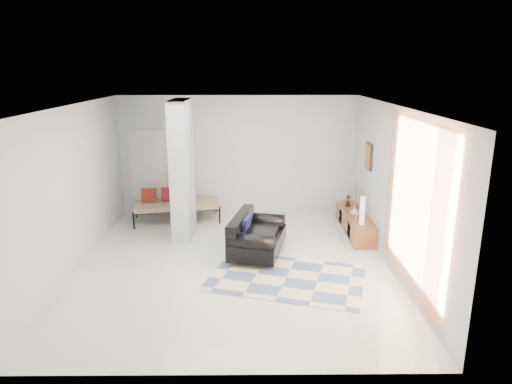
{
  "coord_description": "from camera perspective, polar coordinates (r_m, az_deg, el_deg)",
  "views": [
    {
      "loc": [
        0.33,
        -7.5,
        3.42
      ],
      "look_at": [
        0.4,
        0.6,
        1.19
      ],
      "focal_mm": 32.0,
      "sensor_mm": 36.0,
      "label": 1
    }
  ],
  "objects": [
    {
      "name": "hallway_door",
      "position": [
        11.0,
        -13.23,
        2.37
      ],
      "size": [
        0.85,
        0.06,
        2.04
      ],
      "primitive_type": "cube",
      "color": "silver",
      "rests_on": "floor"
    },
    {
      "name": "ceiling",
      "position": [
        7.53,
        -3.02,
        10.65
      ],
      "size": [
        6.0,
        6.0,
        0.0
      ],
      "primitive_type": "plane",
      "rotation": [
        3.14,
        0.0,
        0.0
      ],
      "color": "white",
      "rests_on": "wall_back"
    },
    {
      "name": "wall_left",
      "position": [
        8.35,
        -22.09,
        0.24
      ],
      "size": [
        0.0,
        6.0,
        6.0
      ],
      "primitive_type": "plane",
      "rotation": [
        1.57,
        0.0,
        1.57
      ],
      "color": "silver",
      "rests_on": "ground"
    },
    {
      "name": "area_rug",
      "position": [
        7.79,
        3.85,
        -10.64
      ],
      "size": [
        2.88,
        2.32,
        0.01
      ],
      "primitive_type": "cube",
      "rotation": [
        0.0,
        0.0,
        -0.29
      ],
      "color": "beige",
      "rests_on": "floor"
    },
    {
      "name": "vase",
      "position": [
        9.76,
        12.24,
        -2.39
      ],
      "size": [
        0.19,
        0.19,
        0.2
      ],
      "primitive_type": "imported",
      "rotation": [
        0.0,
        0.0,
        0.01
      ],
      "color": "silver",
      "rests_on": "media_console"
    },
    {
      "name": "wall_art",
      "position": [
        9.67,
        13.9,
        4.39
      ],
      "size": [
        0.04,
        0.45,
        0.55
      ],
      "primitive_type": "cube",
      "color": "#3E2311",
      "rests_on": "wall_right"
    },
    {
      "name": "floor",
      "position": [
        8.25,
        -2.75,
        -9.13
      ],
      "size": [
        6.0,
        6.0,
        0.0
      ],
      "primitive_type": "plane",
      "color": "white",
      "rests_on": "ground"
    },
    {
      "name": "partition_column",
      "position": [
        9.43,
        -9.19,
        2.82
      ],
      "size": [
        0.35,
        1.2,
        2.8
      ],
      "primitive_type": "cube",
      "color": "#B7BDBF",
      "rests_on": "floor"
    },
    {
      "name": "cylinder_lamp",
      "position": [
        9.24,
        13.16,
        -2.26
      ],
      "size": [
        0.1,
        0.1,
        0.57
      ],
      "primitive_type": "cylinder",
      "color": "white",
      "rests_on": "media_console"
    },
    {
      "name": "loveseat",
      "position": [
        8.56,
        -0.17,
        -5.55
      ],
      "size": [
        1.15,
        1.62,
        0.76
      ],
      "rotation": [
        0.0,
        0.0,
        -0.22
      ],
      "color": "silver",
      "rests_on": "floor"
    },
    {
      "name": "bronze_figurine",
      "position": [
        10.39,
        11.44,
        -1.09
      ],
      "size": [
        0.15,
        0.15,
        0.25
      ],
      "primitive_type": null,
      "rotation": [
        0.0,
        0.0,
        0.17
      ],
      "color": "black",
      "rests_on": "media_console"
    },
    {
      "name": "wall_right",
      "position": [
        8.13,
        16.87,
        0.34
      ],
      "size": [
        0.0,
        6.0,
        6.0
      ],
      "primitive_type": "plane",
      "rotation": [
        1.57,
        0.0,
        -1.57
      ],
      "color": "silver",
      "rests_on": "ground"
    },
    {
      "name": "daybed",
      "position": [
        10.56,
        -10.04,
        -1.4
      ],
      "size": [
        2.02,
        1.14,
        0.77
      ],
      "rotation": [
        0.0,
        0.0,
        0.18
      ],
      "color": "black",
      "rests_on": "floor"
    },
    {
      "name": "wall_back",
      "position": [
        10.69,
        -2.24,
        4.49
      ],
      "size": [
        6.0,
        0.0,
        6.0
      ],
      "primitive_type": "plane",
      "rotation": [
        1.57,
        0.0,
        0.0
      ],
      "color": "silver",
      "rests_on": "ground"
    },
    {
      "name": "wall_front",
      "position": [
        4.94,
        -4.29,
        -8.78
      ],
      "size": [
        6.0,
        0.0,
        6.0
      ],
      "primitive_type": "plane",
      "rotation": [
        -1.57,
        0.0,
        0.0
      ],
      "color": "silver",
      "rests_on": "ground"
    },
    {
      "name": "media_console",
      "position": [
        9.99,
        12.25,
        -3.76
      ],
      "size": [
        0.45,
        2.06,
        0.8
      ],
      "color": "brown",
      "rests_on": "floor"
    },
    {
      "name": "curtain",
      "position": [
        7.05,
        18.97,
        -1.7
      ],
      "size": [
        0.0,
        2.55,
        2.55
      ],
      "primitive_type": "plane",
      "rotation": [
        1.57,
        0.0,
        1.57
      ],
      "color": "orange",
      "rests_on": "wall_right"
    }
  ]
}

